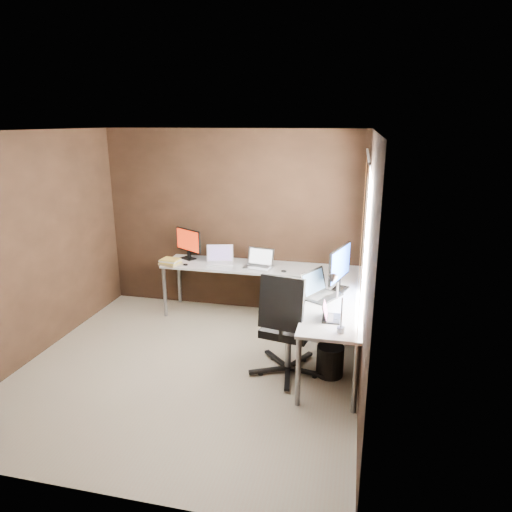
{
  "coord_description": "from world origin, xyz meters",
  "views": [
    {
      "loc": [
        1.68,
        -4.16,
        2.59
      ],
      "look_at": [
        0.53,
        0.95,
        1.04
      ],
      "focal_mm": 32.0,
      "sensor_mm": 36.0,
      "label": 1
    }
  ],
  "objects_px": {
    "book_stack": "(170,262)",
    "laptop_silver": "(259,263)",
    "monitor_right": "(340,266)",
    "desk_lamp": "(336,296)",
    "wastebasket": "(330,361)",
    "office_chair": "(287,345)",
    "laptop_white": "(220,259)",
    "laptop_black_big": "(319,291)",
    "monitor_left": "(188,242)",
    "laptop_black_small": "(329,315)",
    "drawer_pedestal": "(330,313)"
  },
  "relations": [
    {
      "from": "desk_lamp",
      "to": "wastebasket",
      "type": "height_order",
      "value": "desk_lamp"
    },
    {
      "from": "laptop_white",
      "to": "laptop_silver",
      "type": "distance_m",
      "value": 0.56
    },
    {
      "from": "laptop_white",
      "to": "laptop_black_big",
      "type": "relative_size",
      "value": 0.8
    },
    {
      "from": "wastebasket",
      "to": "book_stack",
      "type": "bearing_deg",
      "value": 153.72
    },
    {
      "from": "book_stack",
      "to": "wastebasket",
      "type": "xyz_separation_m",
      "value": [
        2.23,
        -1.1,
        -0.6
      ]
    },
    {
      "from": "laptop_white",
      "to": "book_stack",
      "type": "bearing_deg",
      "value": -176.63
    },
    {
      "from": "monitor_right",
      "to": "book_stack",
      "type": "distance_m",
      "value": 2.32
    },
    {
      "from": "book_stack",
      "to": "wastebasket",
      "type": "relative_size",
      "value": 0.95
    },
    {
      "from": "drawer_pedestal",
      "to": "laptop_black_small",
      "type": "distance_m",
      "value": 1.25
    },
    {
      "from": "laptop_black_big",
      "to": "desk_lamp",
      "type": "height_order",
      "value": "desk_lamp"
    },
    {
      "from": "laptop_white",
      "to": "laptop_black_big",
      "type": "bearing_deg",
      "value": -48.76
    },
    {
      "from": "laptop_silver",
      "to": "book_stack",
      "type": "height_order",
      "value": "laptop_silver"
    },
    {
      "from": "desk_lamp",
      "to": "laptop_black_small",
      "type": "bearing_deg",
      "value": 96.88
    },
    {
      "from": "laptop_white",
      "to": "desk_lamp",
      "type": "height_order",
      "value": "desk_lamp"
    },
    {
      "from": "laptop_black_big",
      "to": "book_stack",
      "type": "height_order",
      "value": "laptop_black_big"
    },
    {
      "from": "desk_lamp",
      "to": "office_chair",
      "type": "relative_size",
      "value": 0.46
    },
    {
      "from": "laptop_black_big",
      "to": "desk_lamp",
      "type": "bearing_deg",
      "value": -136.59
    },
    {
      "from": "office_chair",
      "to": "wastebasket",
      "type": "bearing_deg",
      "value": 20.28
    },
    {
      "from": "monitor_right",
      "to": "desk_lamp",
      "type": "xyz_separation_m",
      "value": [
        0.01,
        -1.06,
        0.04
      ]
    },
    {
      "from": "book_stack",
      "to": "desk_lamp",
      "type": "bearing_deg",
      "value": -33.76
    },
    {
      "from": "monitor_right",
      "to": "office_chair",
      "type": "relative_size",
      "value": 0.52
    },
    {
      "from": "monitor_left",
      "to": "office_chair",
      "type": "height_order",
      "value": "monitor_left"
    },
    {
      "from": "laptop_black_big",
      "to": "office_chair",
      "type": "distance_m",
      "value": 0.7
    },
    {
      "from": "drawer_pedestal",
      "to": "laptop_black_big",
      "type": "bearing_deg",
      "value": -100.68
    },
    {
      "from": "wastebasket",
      "to": "laptop_silver",
      "type": "bearing_deg",
      "value": 129.44
    },
    {
      "from": "laptop_silver",
      "to": "wastebasket",
      "type": "bearing_deg",
      "value": -40.92
    },
    {
      "from": "monitor_right",
      "to": "wastebasket",
      "type": "relative_size",
      "value": 1.81
    },
    {
      "from": "monitor_right",
      "to": "desk_lamp",
      "type": "distance_m",
      "value": 1.06
    },
    {
      "from": "book_stack",
      "to": "desk_lamp",
      "type": "relative_size",
      "value": 0.59
    },
    {
      "from": "laptop_white",
      "to": "wastebasket",
      "type": "xyz_separation_m",
      "value": [
        1.6,
        -1.32,
        -0.62
      ]
    },
    {
      "from": "book_stack",
      "to": "monitor_right",
      "type": "bearing_deg",
      "value": -11.38
    },
    {
      "from": "monitor_right",
      "to": "wastebasket",
      "type": "height_order",
      "value": "monitor_right"
    },
    {
      "from": "laptop_black_small",
      "to": "book_stack",
      "type": "height_order",
      "value": "laptop_black_small"
    },
    {
      "from": "monitor_right",
      "to": "book_stack",
      "type": "relative_size",
      "value": 1.91
    },
    {
      "from": "desk_lamp",
      "to": "office_chair",
      "type": "bearing_deg",
      "value": 135.94
    },
    {
      "from": "monitor_left",
      "to": "laptop_white",
      "type": "relative_size",
      "value": 1.05
    },
    {
      "from": "laptop_white",
      "to": "book_stack",
      "type": "xyz_separation_m",
      "value": [
        -0.63,
        -0.22,
        -0.01
      ]
    },
    {
      "from": "office_chair",
      "to": "monitor_right",
      "type": "bearing_deg",
      "value": 67.09
    },
    {
      "from": "laptop_black_small",
      "to": "monitor_left",
      "type": "bearing_deg",
      "value": 50.82
    },
    {
      "from": "laptop_silver",
      "to": "laptop_black_big",
      "type": "bearing_deg",
      "value": -35.9
    },
    {
      "from": "book_stack",
      "to": "laptop_silver",
      "type": "bearing_deg",
      "value": 8.08
    },
    {
      "from": "monitor_right",
      "to": "desk_lamp",
      "type": "relative_size",
      "value": 1.13
    },
    {
      "from": "monitor_left",
      "to": "laptop_black_small",
      "type": "relative_size",
      "value": 1.74
    },
    {
      "from": "laptop_silver",
      "to": "laptop_black_small",
      "type": "relative_size",
      "value": 1.6
    },
    {
      "from": "monitor_left",
      "to": "laptop_black_big",
      "type": "xyz_separation_m",
      "value": [
        1.91,
        -1.04,
        -0.18
      ]
    },
    {
      "from": "laptop_white",
      "to": "office_chair",
      "type": "height_order",
      "value": "office_chair"
    },
    {
      "from": "laptop_white",
      "to": "desk_lamp",
      "type": "bearing_deg",
      "value": -62.14
    },
    {
      "from": "laptop_black_small",
      "to": "laptop_black_big",
      "type": "bearing_deg",
      "value": 13.61
    },
    {
      "from": "laptop_black_small",
      "to": "wastebasket",
      "type": "height_order",
      "value": "laptop_black_small"
    },
    {
      "from": "drawer_pedestal",
      "to": "monitor_right",
      "type": "bearing_deg",
      "value": -72.14
    }
  ]
}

